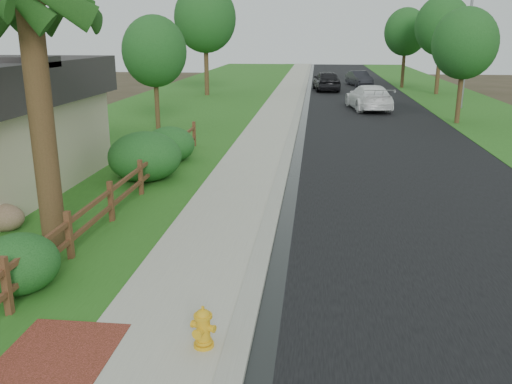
# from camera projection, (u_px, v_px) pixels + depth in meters

# --- Properties ---
(ground) EXTENTS (120.00, 120.00, 0.00)m
(ground) POSITION_uv_depth(u_px,v_px,m) (214.00, 342.00, 8.48)
(ground) COLOR #342E1C
(road) EXTENTS (8.00, 90.00, 0.02)m
(road) POSITION_uv_depth(u_px,v_px,m) (357.00, 97.00, 41.37)
(road) COLOR black
(road) RESTS_ON ground
(curb) EXTENTS (0.40, 90.00, 0.12)m
(curb) POSITION_uv_depth(u_px,v_px,m) (302.00, 95.00, 41.80)
(curb) COLOR gray
(curb) RESTS_ON ground
(wet_gutter) EXTENTS (0.50, 90.00, 0.00)m
(wet_gutter) POSITION_uv_depth(u_px,v_px,m) (307.00, 96.00, 41.78)
(wet_gutter) COLOR black
(wet_gutter) RESTS_ON road
(sidewalk) EXTENTS (2.20, 90.00, 0.10)m
(sidewalk) POSITION_uv_depth(u_px,v_px,m) (286.00, 95.00, 41.94)
(sidewalk) COLOR #A3A08E
(sidewalk) RESTS_ON ground
(grass_strip) EXTENTS (1.60, 90.00, 0.06)m
(grass_strip) POSITION_uv_depth(u_px,v_px,m) (261.00, 95.00, 42.15)
(grass_strip) COLOR #265718
(grass_strip) RESTS_ON ground
(lawn_near) EXTENTS (9.00, 90.00, 0.04)m
(lawn_near) POSITION_uv_depth(u_px,v_px,m) (196.00, 95.00, 42.70)
(lawn_near) COLOR #265718
(lawn_near) RESTS_ON ground
(verge_far) EXTENTS (6.00, 90.00, 0.04)m
(verge_far) POSITION_uv_depth(u_px,v_px,m) (450.00, 98.00, 40.64)
(verge_far) COLOR #265718
(verge_far) RESTS_ON ground
(brick_patch) EXTENTS (1.60, 2.40, 0.11)m
(brick_patch) POSITION_uv_depth(u_px,v_px,m) (50.00, 367.00, 7.74)
(brick_patch) COLOR maroon
(brick_patch) RESTS_ON ground
(ranch_fence) EXTENTS (0.12, 16.92, 1.10)m
(ranch_fence) POSITION_uv_depth(u_px,v_px,m) (127.00, 187.00, 14.79)
(ranch_fence) COLOR #4C2A19
(ranch_fence) RESTS_ON ground
(fire_hydrant) EXTENTS (0.44, 0.36, 0.67)m
(fire_hydrant) POSITION_uv_depth(u_px,v_px,m) (203.00, 328.00, 8.09)
(fire_hydrant) COLOR orange
(fire_hydrant) RESTS_ON sidewalk
(white_suv) EXTENTS (2.91, 5.61, 1.56)m
(white_suv) POSITION_uv_depth(u_px,v_px,m) (369.00, 97.00, 33.99)
(white_suv) COLOR white
(white_suv) RESTS_ON road
(dark_car_mid) EXTENTS (2.47, 5.12, 1.69)m
(dark_car_mid) POSITION_uv_depth(u_px,v_px,m) (327.00, 80.00, 45.36)
(dark_car_mid) COLOR black
(dark_car_mid) RESTS_ON road
(dark_car_far) EXTENTS (2.40, 4.26, 1.33)m
(dark_car_far) POSITION_uv_depth(u_px,v_px,m) (359.00, 78.00, 49.60)
(dark_car_far) COLOR black
(dark_car_far) RESTS_ON road
(streetlight) EXTENTS (1.87, 0.93, 8.55)m
(streetlight) POSITION_uv_depth(u_px,v_px,m) (466.00, 30.00, 33.52)
(streetlight) COLOR gray
(streetlight) RESTS_ON ground
(boulder) EXTENTS (1.16, 0.96, 0.68)m
(boulder) POSITION_uv_depth(u_px,v_px,m) (4.00, 218.00, 13.16)
(boulder) COLOR brown
(boulder) RESTS_ON ground
(shrub_a) EXTENTS (1.86, 1.86, 1.11)m
(shrub_a) POSITION_uv_depth(u_px,v_px,m) (19.00, 264.00, 10.00)
(shrub_a) COLOR #174117
(shrub_a) RESTS_ON ground
(shrub_c) EXTENTS (2.23, 2.23, 1.34)m
(shrub_c) POSITION_uv_depth(u_px,v_px,m) (170.00, 145.00, 20.16)
(shrub_c) COLOR #174117
(shrub_c) RESTS_ON ground
(shrub_d) EXTENTS (2.75, 2.75, 1.62)m
(shrub_d) POSITION_uv_depth(u_px,v_px,m) (145.00, 157.00, 17.55)
(shrub_d) COLOR #174117
(shrub_d) RESTS_ON ground
(tree_near_left) EXTENTS (3.13, 3.13, 5.54)m
(tree_near_left) POSITION_uv_depth(u_px,v_px,m) (154.00, 51.00, 26.22)
(tree_near_left) COLOR #3D3019
(tree_near_left) RESTS_ON ground
(tree_near_right) EXTENTS (3.33, 3.33, 5.99)m
(tree_near_right) POSITION_uv_depth(u_px,v_px,m) (465.00, 44.00, 27.84)
(tree_near_right) COLOR #3D3019
(tree_near_right) RESTS_ON ground
(tree_mid_left) EXTENTS (4.65, 4.65, 8.32)m
(tree_mid_left) POSITION_uv_depth(u_px,v_px,m) (205.00, 18.00, 40.60)
(tree_mid_left) COLOR #3D3019
(tree_mid_left) RESTS_ON ground
(tree_mid_right) EXTENTS (4.13, 4.13, 7.49)m
(tree_mid_right) POSITION_uv_depth(u_px,v_px,m) (442.00, 26.00, 41.45)
(tree_mid_right) COLOR #3D3019
(tree_mid_right) RESTS_ON ground
(tree_far_right) EXTENTS (3.70, 3.70, 6.82)m
(tree_far_right) POSITION_uv_depth(u_px,v_px,m) (406.00, 32.00, 46.74)
(tree_far_right) COLOR #3D3019
(tree_far_right) RESTS_ON ground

